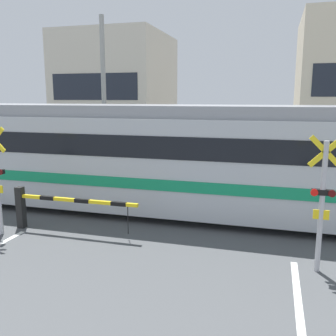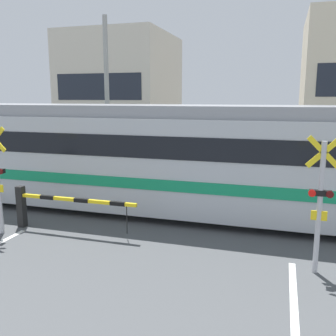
{
  "view_description": "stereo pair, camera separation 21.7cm",
  "coord_description": "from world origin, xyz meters",
  "px_view_note": "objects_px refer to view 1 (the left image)",
  "views": [
    {
      "loc": [
        3.01,
        0.3,
        3.69
      ],
      "look_at": [
        0.0,
        10.86,
        1.6
      ],
      "focal_mm": 40.0,
      "sensor_mm": 36.0,
      "label": 1
    },
    {
      "loc": [
        3.21,
        0.36,
        3.69
      ],
      "look_at": [
        0.0,
        10.86,
        1.6
      ],
      "focal_mm": 40.0,
      "sensor_mm": 36.0,
      "label": 2
    }
  ],
  "objects_px": {
    "crossing_barrier_far": "(270,178)",
    "crossing_signal_right": "(322,199)",
    "commuter_train": "(119,154)",
    "crossing_barrier_near": "(47,204)",
    "pedestrian": "(218,155)"
  },
  "relations": [
    {
      "from": "crossing_barrier_far",
      "to": "crossing_signal_right",
      "type": "xyz_separation_m",
      "value": [
        1.08,
        -5.76,
        0.86
      ]
    },
    {
      "from": "pedestrian",
      "to": "crossing_signal_right",
      "type": "bearing_deg",
      "value": -68.97
    },
    {
      "from": "commuter_train",
      "to": "crossing_barrier_near",
      "type": "relative_size",
      "value": 5.04
    },
    {
      "from": "commuter_train",
      "to": "pedestrian",
      "type": "xyz_separation_m",
      "value": [
        2.46,
        5.84,
        -0.82
      ]
    },
    {
      "from": "commuter_train",
      "to": "crossing_barrier_far",
      "type": "distance_m",
      "value": 5.59
    },
    {
      "from": "crossing_barrier_far",
      "to": "crossing_signal_right",
      "type": "bearing_deg",
      "value": -79.42
    },
    {
      "from": "crossing_barrier_far",
      "to": "pedestrian",
      "type": "height_order",
      "value": "pedestrian"
    },
    {
      "from": "crossing_barrier_near",
      "to": "crossing_barrier_far",
      "type": "relative_size",
      "value": 1.0
    },
    {
      "from": "commuter_train",
      "to": "pedestrian",
      "type": "height_order",
      "value": "commuter_train"
    },
    {
      "from": "crossing_signal_right",
      "to": "crossing_barrier_far",
      "type": "bearing_deg",
      "value": 100.58
    },
    {
      "from": "crossing_barrier_near",
      "to": "crossing_signal_right",
      "type": "xyz_separation_m",
      "value": [
        6.99,
        -0.6,
        0.86
      ]
    },
    {
      "from": "commuter_train",
      "to": "crossing_signal_right",
      "type": "bearing_deg",
      "value": -28.53
    },
    {
      "from": "commuter_train",
      "to": "crossing_barrier_near",
      "type": "bearing_deg",
      "value": -111.81
    },
    {
      "from": "crossing_signal_right",
      "to": "pedestrian",
      "type": "relative_size",
      "value": 1.66
    },
    {
      "from": "commuter_train",
      "to": "crossing_barrier_far",
      "type": "xyz_separation_m",
      "value": [
        4.87,
        2.53,
        -1.08
      ]
    }
  ]
}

